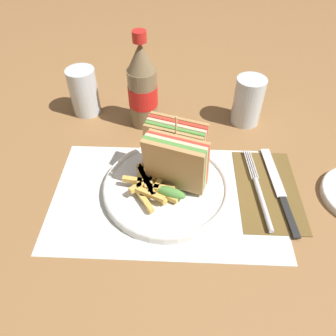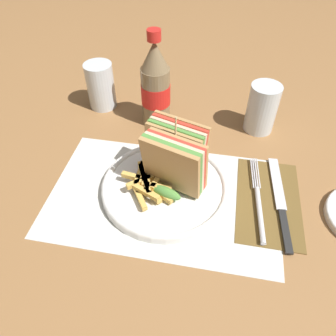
# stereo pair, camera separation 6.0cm
# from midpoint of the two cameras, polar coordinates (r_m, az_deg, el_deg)

# --- Properties ---
(ground_plane) EXTENTS (4.00, 4.00, 0.00)m
(ground_plane) POSITION_cam_midpoint_polar(r_m,az_deg,el_deg) (0.60, -3.11, -5.17)
(ground_plane) COLOR olive
(placemat) EXTENTS (0.42, 0.26, 0.00)m
(placemat) POSITION_cam_midpoint_polar(r_m,az_deg,el_deg) (0.60, -3.21, -4.85)
(placemat) COLOR silver
(placemat) RESTS_ON ground_plane
(plate_main) EXTENTS (0.23, 0.23, 0.02)m
(plate_main) POSITION_cam_midpoint_polar(r_m,az_deg,el_deg) (0.60, -2.90, -3.48)
(plate_main) COLOR white
(plate_main) RESTS_ON ground_plane
(club_sandwich) EXTENTS (0.12, 0.12, 0.14)m
(club_sandwich) POSITION_cam_midpoint_polar(r_m,az_deg,el_deg) (0.57, -1.73, 1.68)
(club_sandwich) COLOR tan
(club_sandwich) RESTS_ON plate_main
(fries_pile) EXTENTS (0.10, 0.10, 0.02)m
(fries_pile) POSITION_cam_midpoint_polar(r_m,az_deg,el_deg) (0.58, -6.23, -3.05)
(fries_pile) COLOR gold
(fries_pile) RESTS_ON plate_main
(ketchup_blob) EXTENTS (0.04, 0.03, 0.01)m
(ketchup_blob) POSITION_cam_midpoint_polar(r_m,az_deg,el_deg) (0.61, -6.36, -1.10)
(ketchup_blob) COLOR maroon
(ketchup_blob) RESTS_ON plate_main
(napkin) EXTENTS (0.11, 0.20, 0.00)m
(napkin) POSITION_cam_midpoint_polar(r_m,az_deg,el_deg) (0.63, 14.42, -3.75)
(napkin) COLOR brown
(napkin) RESTS_ON ground_plane
(fork) EXTENTS (0.03, 0.20, 0.01)m
(fork) POSITION_cam_midpoint_polar(r_m,az_deg,el_deg) (0.61, 13.09, -4.69)
(fork) COLOR silver
(fork) RESTS_ON napkin
(knife) EXTENTS (0.03, 0.22, 0.00)m
(knife) POSITION_cam_midpoint_polar(r_m,az_deg,el_deg) (0.63, 16.30, -3.73)
(knife) COLOR black
(knife) RESTS_ON napkin
(coke_bottle_near) EXTENTS (0.06, 0.06, 0.21)m
(coke_bottle_near) POSITION_cam_midpoint_polar(r_m,az_deg,el_deg) (0.72, -6.90, 13.64)
(coke_bottle_near) COLOR #7A6647
(coke_bottle_near) RESTS_ON ground_plane
(glass_near) EXTENTS (0.06, 0.06, 0.11)m
(glass_near) POSITION_cam_midpoint_polar(r_m,az_deg,el_deg) (0.75, 11.44, 10.78)
(glass_near) COLOR silver
(glass_near) RESTS_ON ground_plane
(glass_far) EXTENTS (0.06, 0.06, 0.11)m
(glass_far) POSITION_cam_midpoint_polar(r_m,az_deg,el_deg) (0.80, -16.47, 12.14)
(glass_far) COLOR silver
(glass_far) RESTS_ON ground_plane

